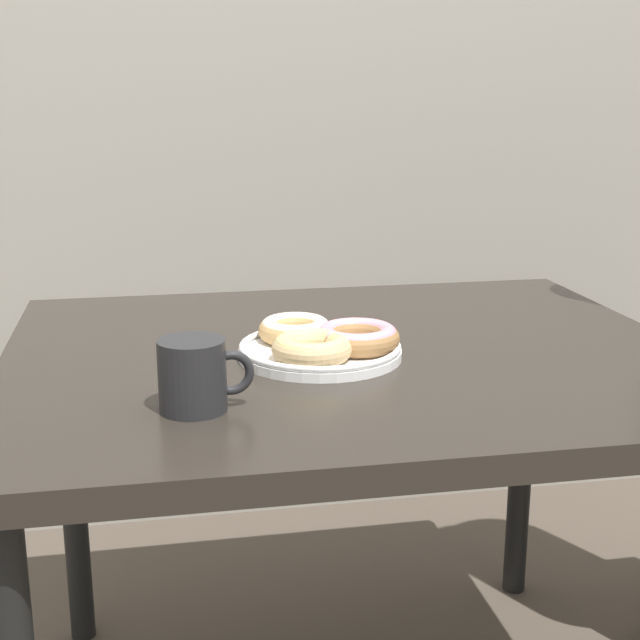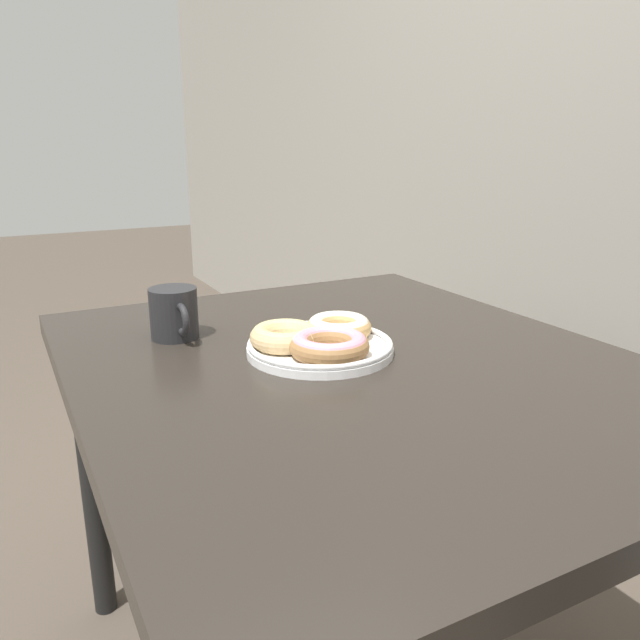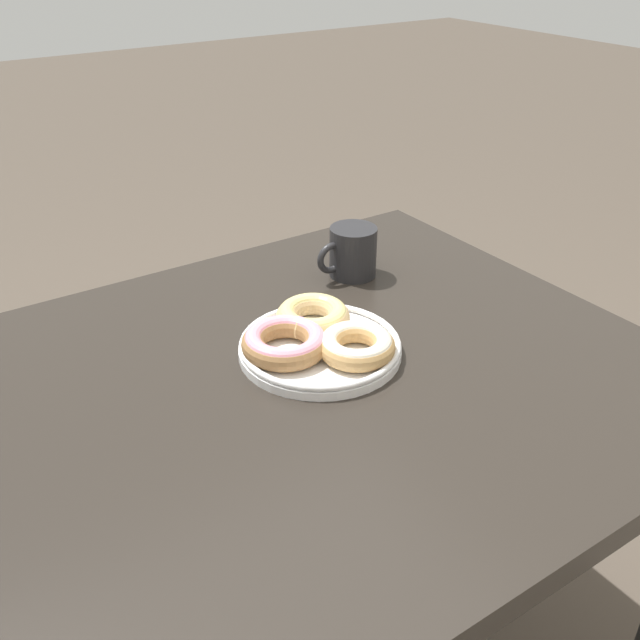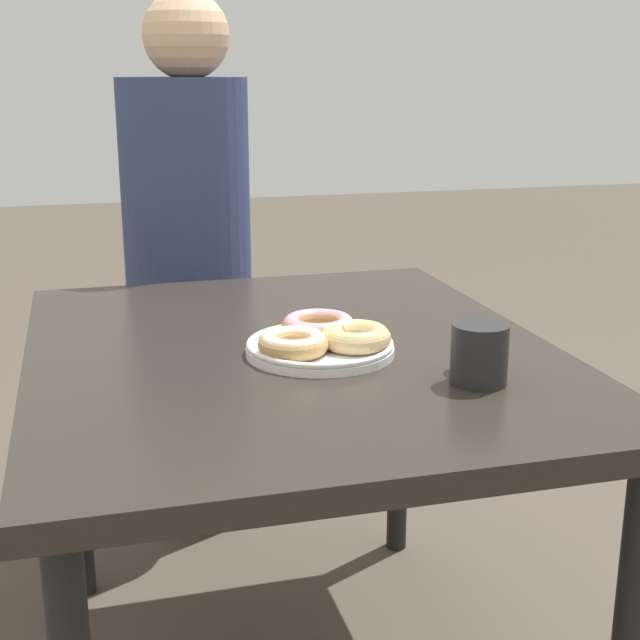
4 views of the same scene
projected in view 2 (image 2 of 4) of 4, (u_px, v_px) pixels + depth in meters
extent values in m
cube|color=#28231E|center=(355.00, 371.00, 1.05)|extent=(1.08, 0.89, 0.04)
cylinder|color=black|center=(92.00, 482.00, 1.39)|extent=(0.05, 0.05, 0.68)
cylinder|color=black|center=(384.00, 413.00, 1.73)|extent=(0.05, 0.05, 0.68)
cylinder|color=white|center=(320.00, 350.00, 1.07)|extent=(0.25, 0.25, 0.01)
torus|color=white|center=(320.00, 343.00, 1.07)|extent=(0.25, 0.25, 0.01)
torus|color=#9E7042|center=(328.00, 346.00, 1.01)|extent=(0.19, 0.19, 0.04)
torus|color=pink|center=(328.00, 342.00, 1.01)|extent=(0.17, 0.17, 0.03)
torus|color=tan|center=(339.00, 327.00, 1.11)|extent=(0.13, 0.13, 0.03)
torus|color=silver|center=(339.00, 324.00, 1.11)|extent=(0.12, 0.12, 0.03)
torus|color=#D6B27A|center=(285.00, 337.00, 1.06)|extent=(0.17, 0.17, 0.04)
torus|color=#E0D17F|center=(285.00, 333.00, 1.06)|extent=(0.16, 0.16, 0.03)
cylinder|color=#232326|center=(174.00, 313.00, 1.15)|extent=(0.09, 0.09, 0.09)
cylinder|color=#382114|center=(172.00, 291.00, 1.13)|extent=(0.07, 0.07, 0.00)
torus|color=#232326|center=(182.00, 320.00, 1.10)|extent=(0.06, 0.01, 0.06)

